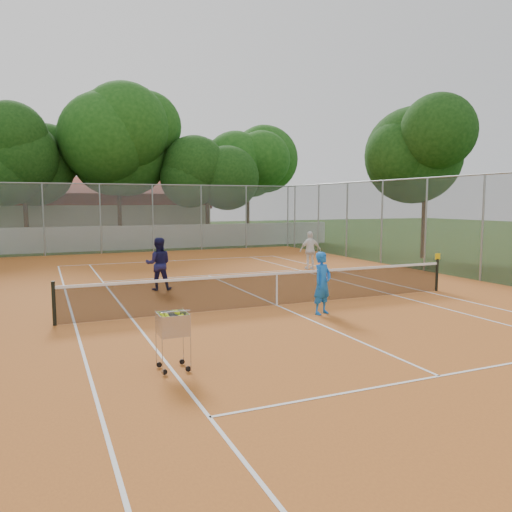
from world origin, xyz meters
name	(u,v)px	position (x,y,z in m)	size (l,w,h in m)	color
ground	(277,306)	(0.00, 0.00, 0.00)	(120.00, 120.00, 0.00)	#18330E
court_pad	(277,306)	(0.00, 0.00, 0.01)	(18.00, 34.00, 0.02)	#B66023
court_lines	(277,305)	(0.00, 0.00, 0.02)	(10.98, 23.78, 0.01)	white
tennis_net	(277,289)	(0.00, 0.00, 0.51)	(11.88, 0.10, 0.98)	black
perimeter_fence	(277,237)	(0.00, 0.00, 2.00)	(18.00, 34.00, 4.00)	slate
boundary_wall	(147,237)	(0.00, 19.00, 0.75)	(26.00, 0.30, 1.50)	white
clubhouse	(97,212)	(-2.00, 29.00, 2.20)	(16.40, 9.00, 4.40)	beige
tropical_trees	(137,172)	(0.00, 22.00, 5.00)	(29.00, 19.00, 10.00)	black
player_near	(322,283)	(0.63, -1.47, 0.85)	(0.60, 0.40, 1.66)	blue
player_far_left	(158,264)	(-2.56, 3.86, 0.91)	(0.86, 0.67, 1.78)	#161643
player_far_right	(310,250)	(4.72, 6.38, 0.86)	(0.99, 0.41, 1.68)	white
ball_hopper	(173,339)	(-4.09, -4.28, 0.58)	(0.54, 0.54, 1.13)	#B2B2B9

